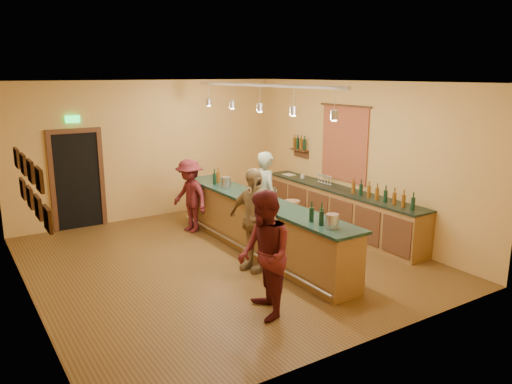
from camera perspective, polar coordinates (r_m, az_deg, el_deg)
floor at (r=9.27m, az=-3.74°, el=-7.77°), size 7.00×7.00×0.00m
ceiling at (r=8.65m, az=-4.07°, el=12.42°), size 6.50×7.00×0.02m
wall_back at (r=11.97m, az=-12.02°, el=4.73°), size 6.50×0.02×3.20m
wall_front at (r=6.08m, az=12.23°, el=-3.59°), size 6.50×0.02×3.20m
wall_left at (r=7.84m, az=-25.20°, el=-0.75°), size 0.02×7.00×3.20m
wall_right at (r=10.74m, az=11.52°, el=3.79°), size 0.02×7.00×3.20m
doorway at (r=11.55m, az=-19.76°, el=1.54°), size 1.15×0.09×2.48m
tapestry at (r=10.97m, az=10.05°, el=5.38°), size 0.03×1.40×1.60m
bottle_shelf at (r=12.10m, az=5.00°, el=5.38°), size 0.17×0.55×0.54m
picture_grid at (r=7.04m, az=-24.32°, el=0.79°), size 0.06×2.20×0.70m
back_counter at (r=10.91m, az=9.53°, el=-1.96°), size 0.60×4.55×1.27m
tasting_bar at (r=9.46m, az=0.44°, el=-3.42°), size 0.74×5.10×1.38m
pendant_track at (r=9.06m, az=0.46°, el=11.12°), size 0.11×4.60×0.50m
bartender at (r=10.15m, az=1.23°, el=-0.46°), size 0.56×0.74×1.83m
customer_a at (r=6.92m, az=0.97°, el=-7.24°), size 0.92×1.05×1.81m
customer_b at (r=8.57m, az=-0.28°, el=-3.16°), size 0.73×1.14×1.80m
customer_c at (r=10.77m, az=-7.56°, el=-0.43°), size 0.79×1.12×1.58m
bar_stool at (r=10.67m, az=4.14°, el=-1.74°), size 0.34×0.34×0.71m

